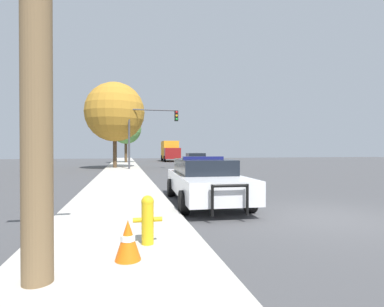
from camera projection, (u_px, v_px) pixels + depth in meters
ground_plane at (327, 218)px, 7.49m from camera, size 110.00×110.00×0.00m
sidewalk_left at (118, 227)px, 6.36m from camera, size 3.00×110.00×0.13m
police_car at (204, 180)px, 9.64m from camera, size 2.25×5.39×1.49m
fire_hydrant at (148, 218)px, 5.00m from camera, size 0.49×0.21×0.82m
traffic_light at (149, 125)px, 25.26m from camera, size 4.22×0.35×5.11m
car_background_oncoming at (196, 160)px, 28.28m from camera, size 2.28×4.48×1.41m
box_truck at (170, 151)px, 45.35m from camera, size 2.63×7.04×3.05m
tree_sidewalk_far at (126, 129)px, 37.99m from camera, size 3.88×3.88×6.23m
tree_sidewalk_mid at (115, 112)px, 26.64m from camera, size 5.27×5.27×7.59m
traffic_cone at (128, 240)px, 4.28m from camera, size 0.38×0.38×0.58m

